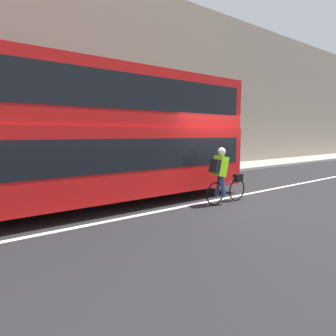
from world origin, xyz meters
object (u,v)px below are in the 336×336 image
(bus, at_px, (56,131))
(street_sign_post, at_px, (108,141))
(trash_bin, at_px, (233,158))
(cyclist_on_bike, at_px, (223,174))

(bus, height_order, street_sign_post, bus)
(bus, height_order, trash_bin, bus)
(cyclist_on_bike, xyz_separation_m, street_sign_post, (-1.30, 4.97, 0.79))
(cyclist_on_bike, bearing_deg, bus, 154.34)
(bus, xyz_separation_m, trash_bin, (9.83, 3.13, -1.41))
(cyclist_on_bike, height_order, trash_bin, cyclist_on_bike)
(bus, distance_m, cyclist_on_bike, 4.42)
(bus, xyz_separation_m, cyclist_on_bike, (3.85, -1.85, -1.15))
(cyclist_on_bike, distance_m, street_sign_post, 5.20)
(trash_bin, bearing_deg, bus, -162.36)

